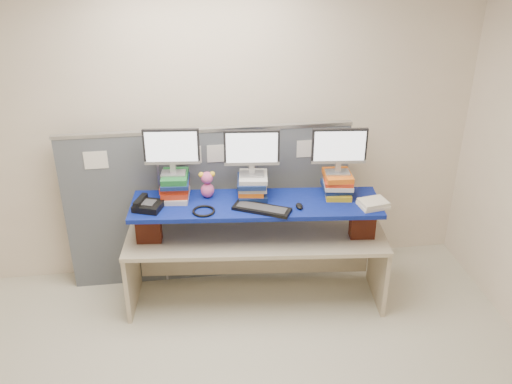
{
  "coord_description": "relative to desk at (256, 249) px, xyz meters",
  "views": [
    {
      "loc": [
        -0.2,
        -2.85,
        3.27
      ],
      "look_at": [
        0.38,
        1.34,
        1.11
      ],
      "focal_mm": 40.0,
      "sensor_mm": 36.0,
      "label": 1
    }
  ],
  "objects": [
    {
      "name": "book_stack_right",
      "position": [
        0.71,
        0.05,
        0.57
      ],
      "size": [
        0.28,
        0.33,
        0.21
      ],
      "color": "gold",
      "rests_on": "blue_board"
    },
    {
      "name": "headset",
      "position": [
        -0.45,
        -0.11,
        0.47
      ],
      "size": [
        0.2,
        0.2,
        0.02
      ],
      "primitive_type": "torus",
      "rotation": [
        0.0,
        0.0,
        0.08
      ],
      "color": "black",
      "rests_on": "blue_board"
    },
    {
      "name": "monitor_center",
      "position": [
        -0.02,
        0.12,
        0.89
      ],
      "size": [
        0.46,
        0.15,
        0.4
      ],
      "rotation": [
        0.0,
        0.0,
        -0.1
      ],
      "color": "#9A9A9E",
      "rests_on": "book_stack_center"
    },
    {
      "name": "monitor_right",
      "position": [
        0.7,
        0.05,
        0.9
      ],
      "size": [
        0.46,
        0.15,
        0.4
      ],
      "rotation": [
        0.0,
        0.0,
        -0.1
      ],
      "color": "#9A9A9E",
      "rests_on": "book_stack_right"
    },
    {
      "name": "binder_stack",
      "position": [
        0.96,
        -0.2,
        0.49
      ],
      "size": [
        0.26,
        0.22,
        0.05
      ],
      "rotation": [
        0.0,
        0.0,
        0.19
      ],
      "color": "beige",
      "rests_on": "blue_board"
    },
    {
      "name": "brick_pier_left",
      "position": [
        -0.91,
        0.04,
        0.28
      ],
      "size": [
        0.22,
        0.13,
        0.29
      ],
      "primitive_type": "cube",
      "rotation": [
        0.0,
        0.0,
        -0.1
      ],
      "color": "maroon",
      "rests_on": "desk"
    },
    {
      "name": "book_stack_left",
      "position": [
        -0.67,
        0.19,
        0.57
      ],
      "size": [
        0.26,
        0.32,
        0.22
      ],
      "color": "beige",
      "rests_on": "blue_board"
    },
    {
      "name": "desk_phone",
      "position": [
        -0.9,
        0.02,
        0.5
      ],
      "size": [
        0.28,
        0.26,
        0.09
      ],
      "rotation": [
        0.0,
        0.0,
        -0.37
      ],
      "color": "black",
      "rests_on": "blue_board"
    },
    {
      "name": "book_stack_center",
      "position": [
        -0.02,
        0.12,
        0.56
      ],
      "size": [
        0.28,
        0.34,
        0.2
      ],
      "color": "navy",
      "rests_on": "blue_board"
    },
    {
      "name": "mouse",
      "position": [
        0.34,
        -0.14,
        0.48
      ],
      "size": [
        0.07,
        0.11,
        0.03
      ],
      "primitive_type": "ellipsoid",
      "rotation": [
        0.0,
        0.0,
        0.12
      ],
      "color": "black",
      "rests_on": "blue_board"
    },
    {
      "name": "brick_pier_right",
      "position": [
        0.9,
        -0.14,
        0.28
      ],
      "size": [
        0.22,
        0.13,
        0.29
      ],
      "primitive_type": "cube",
      "rotation": [
        0.0,
        0.0,
        -0.1
      ],
      "color": "maroon",
      "rests_on": "desk"
    },
    {
      "name": "monitor_left",
      "position": [
        -0.67,
        0.19,
        0.91
      ],
      "size": [
        0.46,
        0.15,
        0.4
      ],
      "rotation": [
        0.0,
        0.0,
        -0.1
      ],
      "color": "#9A9A9E",
      "rests_on": "book_stack_left"
    },
    {
      "name": "desk",
      "position": [
        0.0,
        0.0,
        0.0
      ],
      "size": [
        2.3,
        0.88,
        0.68
      ],
      "rotation": [
        0.0,
        0.0,
        -0.1
      ],
      "color": "#BEAE91",
      "rests_on": "ground"
    },
    {
      "name": "plush_toy",
      "position": [
        -0.4,
        0.16,
        0.58
      ],
      "size": [
        0.14,
        0.1,
        0.24
      ],
      "rotation": [
        0.0,
        0.0,
        -0.43
      ],
      "color": "#D04F8D",
      "rests_on": "blue_board"
    },
    {
      "name": "blue_board",
      "position": [
        -0.0,
        -0.0,
        0.44
      ],
      "size": [
        2.14,
        0.73,
        0.04
      ],
      "primitive_type": "cube",
      "rotation": [
        0.0,
        0.0,
        -0.1
      ],
      "color": "navy",
      "rests_on": "brick_pier_left"
    },
    {
      "name": "keyboard",
      "position": [
        0.03,
        -0.14,
        0.48
      ],
      "size": [
        0.5,
        0.36,
        0.03
      ],
      "rotation": [
        0.0,
        0.0,
        -0.47
      ],
      "color": "black",
      "rests_on": "blue_board"
    },
    {
      "name": "cubicle_partition",
      "position": [
        -0.38,
        0.44,
        0.22
      ],
      "size": [
        2.6,
        0.06,
        1.53
      ],
      "color": "#4C5159",
      "rests_on": "ground"
    },
    {
      "name": "room",
      "position": [
        -0.38,
        -1.34,
        0.85
      ],
      "size": [
        5.0,
        4.0,
        2.8
      ],
      "color": "#F3E0C8",
      "rests_on": "ground"
    }
  ]
}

